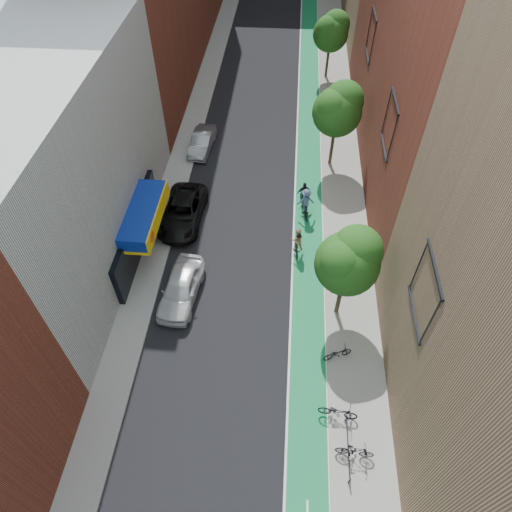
% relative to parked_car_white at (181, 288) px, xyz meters
% --- Properties ---
extents(ground, '(160.00, 160.00, 0.00)m').
position_rel_parked_car_white_xyz_m(ground, '(3.48, -10.47, -0.83)').
color(ground, black).
rests_on(ground, ground).
extents(bike_lane, '(2.00, 68.00, 0.01)m').
position_rel_parked_car_white_xyz_m(bike_lane, '(7.48, 15.53, -0.82)').
color(bike_lane, '#167D3E').
rests_on(bike_lane, ground).
extents(sidewalk_left, '(2.00, 68.00, 0.15)m').
position_rel_parked_car_white_xyz_m(sidewalk_left, '(-2.52, 15.53, -0.75)').
color(sidewalk_left, gray).
rests_on(sidewalk_left, ground).
extents(sidewalk_right, '(3.00, 68.00, 0.15)m').
position_rel_parked_car_white_xyz_m(sidewalk_right, '(9.98, 15.53, -0.75)').
color(sidewalk_right, gray).
rests_on(sidewalk_right, ground).
extents(building_left_white, '(8.00, 20.00, 12.00)m').
position_rel_parked_car_white_xyz_m(building_left_white, '(-7.52, 3.53, 5.17)').
color(building_left_white, silver).
rests_on(building_left_white, ground).
extents(building_right_mid_red, '(8.00, 28.00, 22.00)m').
position_rel_parked_car_white_xyz_m(building_right_mid_red, '(15.48, 15.53, 10.17)').
color(building_right_mid_red, maroon).
rests_on(building_right_mid_red, ground).
extents(tree_near, '(3.40, 3.36, 6.42)m').
position_rel_parked_car_white_xyz_m(tree_near, '(9.13, -0.45, 3.83)').
color(tree_near, '#332619').
rests_on(tree_near, ground).
extents(tree_mid, '(3.55, 3.53, 6.74)m').
position_rel_parked_car_white_xyz_m(tree_mid, '(9.13, 13.55, 4.06)').
color(tree_mid, '#332619').
rests_on(tree_mid, ground).
extents(tree_far, '(3.30, 3.25, 6.21)m').
position_rel_parked_car_white_xyz_m(tree_far, '(9.13, 27.55, 3.67)').
color(tree_far, '#332619').
rests_on(tree_far, ground).
extents(parked_car_white, '(2.38, 5.00, 1.65)m').
position_rel_parked_car_white_xyz_m(parked_car_white, '(0.00, 0.00, 0.00)').
color(parked_car_white, silver).
rests_on(parked_car_white, ground).
extents(parked_car_black, '(2.80, 5.73, 1.57)m').
position_rel_parked_car_white_xyz_m(parked_car_black, '(-1.12, 6.49, -0.04)').
color(parked_car_black, black).
rests_on(parked_car_black, ground).
extents(parked_car_silver, '(1.84, 4.40, 1.41)m').
position_rel_parked_car_white_xyz_m(parked_car_silver, '(-1.12, 14.83, -0.12)').
color(parked_car_silver, '#93979B').
rests_on(parked_car_silver, ground).
extents(cyclist_lane_near, '(0.89, 1.70, 2.04)m').
position_rel_parked_car_white_xyz_m(cyclist_lane_near, '(6.68, 4.04, 0.05)').
color(cyclist_lane_near, black).
rests_on(cyclist_lane_near, ground).
extents(cyclist_lane_mid, '(1.10, 2.00, 2.01)m').
position_rel_parked_car_white_xyz_m(cyclist_lane_mid, '(7.08, 8.60, -0.09)').
color(cyclist_lane_mid, black).
rests_on(cyclist_lane_mid, ground).
extents(cyclist_lane_far, '(1.31, 1.81, 2.20)m').
position_rel_parked_car_white_xyz_m(cyclist_lane_far, '(7.19, 7.66, 0.17)').
color(cyclist_lane_far, black).
rests_on(cyclist_lane_far, ground).
extents(parked_bike_near, '(1.98, 0.90, 1.01)m').
position_rel_parked_car_white_xyz_m(parked_bike_near, '(8.88, -6.66, -0.17)').
color(parked_bike_near, black).
rests_on(parked_bike_near, sidewalk_right).
extents(parked_bike_mid, '(1.82, 0.64, 1.07)m').
position_rel_parked_car_white_xyz_m(parked_bike_mid, '(9.56, -8.46, -0.14)').
color(parked_bike_mid, black).
rests_on(parked_bike_mid, sidewalk_right).
extents(parked_bike_far, '(1.70, 1.12, 0.85)m').
position_rel_parked_car_white_xyz_m(parked_bike_far, '(8.99, -3.45, -0.25)').
color(parked_bike_far, black).
rests_on(parked_bike_far, sidewalk_right).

